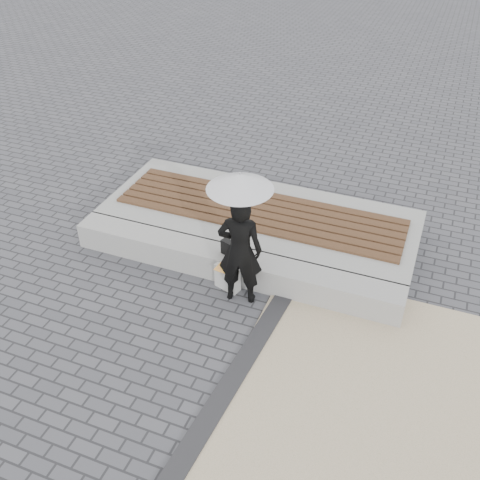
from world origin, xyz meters
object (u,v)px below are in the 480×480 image
(seating_ledge, at_px, (231,264))
(parasol, at_px, (240,182))
(woman, at_px, (240,251))
(canvas_tote, at_px, (228,277))
(handbag, at_px, (231,249))

(seating_ledge, distance_m, parasol, 1.75)
(seating_ledge, bearing_deg, parasol, -54.05)
(woman, height_order, canvas_tote, woman)
(handbag, bearing_deg, seating_ledge, 138.68)
(seating_ledge, relative_size, handbag, 15.52)
(parasol, bearing_deg, handbag, 126.60)
(seating_ledge, xyz_separation_m, woman, (0.30, -0.42, 0.63))
(canvas_tote, bearing_deg, parasol, -11.28)
(seating_ledge, height_order, canvas_tote, seating_ledge)
(woman, distance_m, handbag, 0.56)
(parasol, distance_m, canvas_tote, 1.71)
(woman, bearing_deg, canvas_tote, -39.10)
(handbag, bearing_deg, parasol, -34.07)
(seating_ledge, bearing_deg, woman, -54.05)
(handbag, bearing_deg, woman, -34.07)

